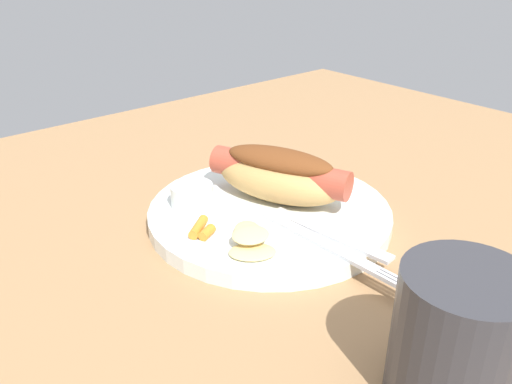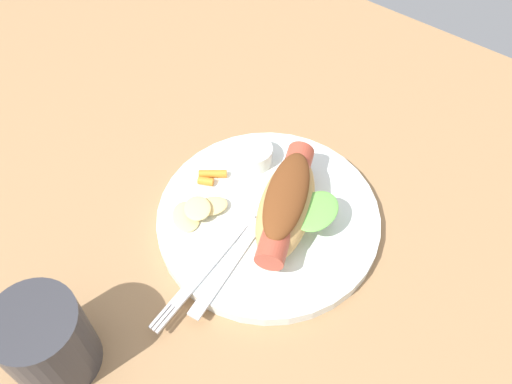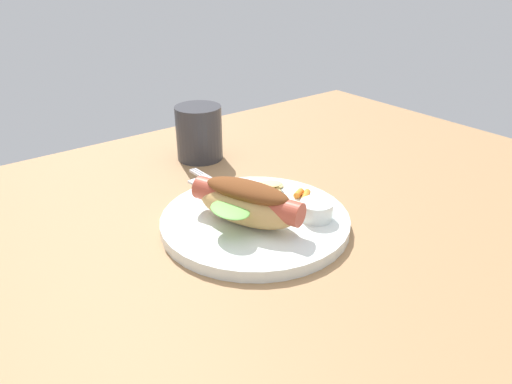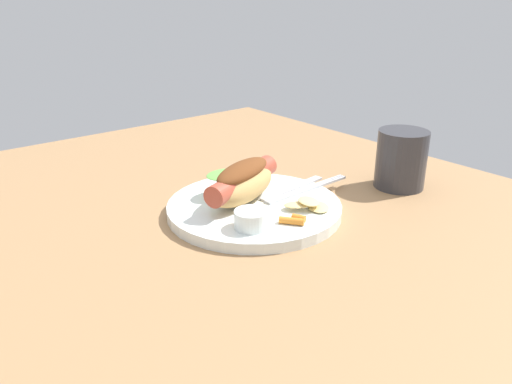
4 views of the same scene
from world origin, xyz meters
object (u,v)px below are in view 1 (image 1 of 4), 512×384
object	(u,v)px
hot_dog	(279,174)
knife	(329,234)
chips_pile	(250,240)
fork	(326,245)
carrot_garnish	(202,229)
drinking_cup	(457,340)
sauce_ramekin	(192,196)
plate	(269,213)

from	to	relation	value
hot_dog	knife	size ratio (longest dim) A/B	1.16
knife	chips_pile	distance (cm)	7.88
fork	chips_pile	world-z (taller)	chips_pile
carrot_garnish	knife	bearing A→B (deg)	138.44
hot_dog	drinking_cup	distance (cm)	28.01
hot_dog	drinking_cup	xyz separation A→B (cm)	(9.09, 26.50, 0.21)
hot_dog	sauce_ramekin	distance (cm)	9.60
sauce_ramekin	drinking_cup	distance (cm)	31.38
sauce_ramekin	knife	xyz separation A→B (cm)	(-6.59, 13.71, -1.04)
plate	drinking_cup	bearing A→B (deg)	74.50
hot_dog	drinking_cup	world-z (taller)	drinking_cup
sauce_ramekin	knife	world-z (taller)	sauce_ramekin
hot_dog	knife	bearing A→B (deg)	-30.83
sauce_ramekin	drinking_cup	world-z (taller)	drinking_cup
carrot_garnish	drinking_cup	world-z (taller)	drinking_cup
hot_dog	carrot_garnish	size ratio (longest dim) A/B	4.68
hot_dog	sauce_ramekin	world-z (taller)	hot_dog
sauce_ramekin	drinking_cup	size ratio (longest dim) A/B	0.46
sauce_ramekin	chips_pile	distance (cm)	10.38
sauce_ramekin	fork	xyz separation A→B (cm)	(-4.82, 15.01, -1.02)
plate	sauce_ramekin	bearing A→B (deg)	-42.05
fork	chips_pile	distance (cm)	7.11
chips_pile	knife	bearing A→B (deg)	154.78
hot_dog	carrot_garnish	world-z (taller)	hot_dog
drinking_cup	chips_pile	bearing A→B (deg)	-91.26
plate	hot_dog	bearing A→B (deg)	-159.07
fork	carrot_garnish	world-z (taller)	carrot_garnish
knife	chips_pile	world-z (taller)	chips_pile
plate	sauce_ramekin	world-z (taller)	sauce_ramekin
plate	carrot_garnish	size ratio (longest dim) A/B	7.65
carrot_garnish	drinking_cup	bearing A→B (deg)	93.60
hot_dog	carrot_garnish	bearing A→B (deg)	-107.21
knife	hot_dog	bearing A→B (deg)	164.08
sauce_ramekin	chips_pile	bearing A→B (deg)	87.08
knife	drinking_cup	xyz separation A→B (cm)	(7.58, 17.60, 3.09)
hot_dog	drinking_cup	bearing A→B (deg)	-40.12
carrot_garnish	plate	bearing A→B (deg)	180.00
knife	drinking_cup	size ratio (longest dim) A/B	1.41
chips_pile	drinking_cup	world-z (taller)	drinking_cup
fork	carrot_garnish	bearing A→B (deg)	-143.28
hot_dog	chips_pile	distance (cm)	10.53
plate	drinking_cup	world-z (taller)	drinking_cup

